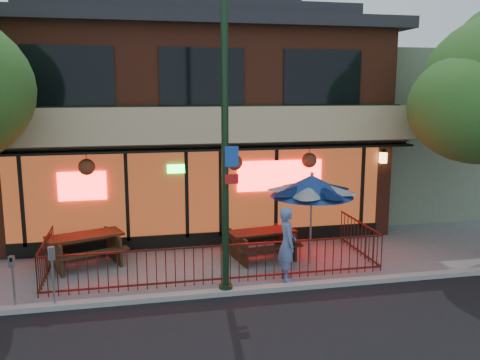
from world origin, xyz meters
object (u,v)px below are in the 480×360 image
at_px(pedestrian, 287,244).
at_px(parking_meter_near, 52,267).
at_px(street_light, 225,158).
at_px(picnic_table_right, 262,240).
at_px(patio_umbrella, 312,186).
at_px(parking_meter_far, 13,274).
at_px(picnic_table_left, 85,245).

xyz_separation_m(pedestrian, parking_meter_near, (-5.36, -0.58, 0.01)).
height_order(street_light, pedestrian, street_light).
relative_size(street_light, picnic_table_right, 3.42).
bearing_deg(street_light, patio_umbrella, 30.32).
distance_m(patio_umbrella, parking_meter_near, 6.64).
xyz_separation_m(picnic_table_right, parking_meter_far, (-6.00, -2.24, 0.30)).
relative_size(street_light, patio_umbrella, 2.79).
distance_m(picnic_table_left, parking_meter_near, 2.82).
distance_m(picnic_table_right, parking_meter_near, 5.70).
distance_m(street_light, patio_umbrella, 3.16).
bearing_deg(picnic_table_left, parking_meter_near, -98.47).
bearing_deg(patio_umbrella, pedestrian, -133.84).
bearing_deg(pedestrian, parking_meter_near, 99.65).
distance_m(street_light, picnic_table_right, 3.74).
distance_m(pedestrian, parking_meter_near, 5.39).
bearing_deg(patio_umbrella, parking_meter_near, -165.91).
distance_m(street_light, picnic_table_left, 5.01).
distance_m(picnic_table_right, pedestrian, 1.80).
xyz_separation_m(picnic_table_left, patio_umbrella, (5.92, -1.18, 1.60)).
xyz_separation_m(patio_umbrella, parking_meter_near, (-6.33, -1.59, -1.21)).
xyz_separation_m(picnic_table_left, picnic_table_right, (4.77, -0.45, -0.03)).
relative_size(picnic_table_left, parking_meter_far, 1.93).
distance_m(street_light, parking_meter_far, 5.12).
height_order(picnic_table_left, patio_umbrella, patio_umbrella).
relative_size(picnic_table_left, picnic_table_right, 1.15).
bearing_deg(picnic_table_right, pedestrian, -84.13).
height_order(picnic_table_right, patio_umbrella, patio_umbrella).
xyz_separation_m(picnic_table_left, parking_meter_near, (-0.41, -2.77, 0.39)).
height_order(street_light, picnic_table_right, street_light).
bearing_deg(picnic_table_left, parking_meter_far, -114.52).
bearing_deg(street_light, pedestrian, 17.28).
xyz_separation_m(picnic_table_right, parking_meter_near, (-5.18, -2.32, 0.42)).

